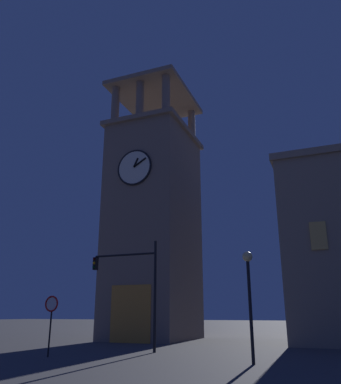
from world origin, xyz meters
The scene contains 5 objects.
ground_plane centered at (0.00, 0.00, 0.00)m, with size 200.00×200.00×0.00m, color #424247.
clocktower centered at (1.43, -1.98, 9.39)m, with size 6.67×8.41×24.34m.
traffic_signal_near centered at (-1.77, 7.70, 3.90)m, with size 4.15×0.41×5.99m.
street_lamp centered at (-8.96, 10.88, 3.25)m, with size 0.44×0.44×4.60m.
no_horn_sign centered at (0.72, 11.67, 2.22)m, with size 0.78×0.14×2.84m.
Camera 1 is at (-12.35, 28.21, 1.98)m, focal length 36.83 mm.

